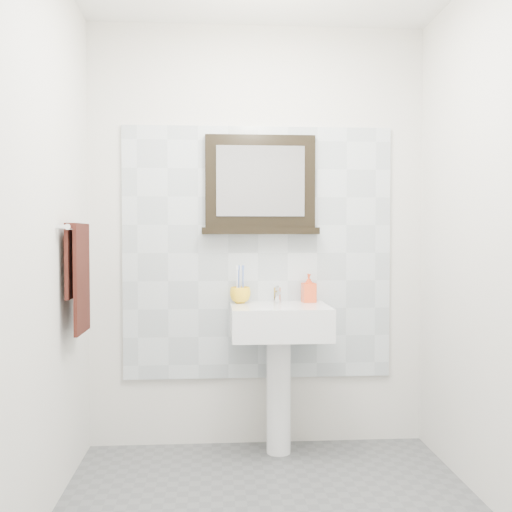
{
  "coord_description": "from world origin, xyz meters",
  "views": [
    {
      "loc": [
        -0.26,
        -2.47,
        1.26
      ],
      "look_at": [
        -0.05,
        0.55,
        1.15
      ],
      "focal_mm": 42.0,
      "sensor_mm": 36.0,
      "label": 1
    }
  ],
  "objects_px": {
    "framed_mirror": "(260,187)",
    "hand_towel": "(78,269)",
    "pedestal_sink": "(280,338)",
    "toothbrush_cup": "(240,295)",
    "soap_dispenser": "(309,288)"
  },
  "relations": [
    {
      "from": "pedestal_sink",
      "to": "toothbrush_cup",
      "type": "height_order",
      "value": "pedestal_sink"
    },
    {
      "from": "framed_mirror",
      "to": "hand_towel",
      "type": "height_order",
      "value": "framed_mirror"
    },
    {
      "from": "soap_dispenser",
      "to": "toothbrush_cup",
      "type": "bearing_deg",
      "value": 176.13
    },
    {
      "from": "framed_mirror",
      "to": "hand_towel",
      "type": "distance_m",
      "value": 1.16
    },
    {
      "from": "pedestal_sink",
      "to": "toothbrush_cup",
      "type": "xyz_separation_m",
      "value": [
        -0.22,
        0.12,
        0.23
      ]
    },
    {
      "from": "hand_towel",
      "to": "toothbrush_cup",
      "type": "bearing_deg",
      "value": 26.77
    },
    {
      "from": "toothbrush_cup",
      "to": "soap_dispenser",
      "type": "distance_m",
      "value": 0.41
    },
    {
      "from": "toothbrush_cup",
      "to": "pedestal_sink",
      "type": "bearing_deg",
      "value": -28.52
    },
    {
      "from": "framed_mirror",
      "to": "soap_dispenser",
      "type": "bearing_deg",
      "value": -9.59
    },
    {
      "from": "toothbrush_cup",
      "to": "hand_towel",
      "type": "xyz_separation_m",
      "value": [
        -0.83,
        -0.42,
        0.18
      ]
    },
    {
      "from": "soap_dispenser",
      "to": "framed_mirror",
      "type": "distance_m",
      "value": 0.66
    },
    {
      "from": "soap_dispenser",
      "to": "framed_mirror",
      "type": "height_order",
      "value": "framed_mirror"
    },
    {
      "from": "framed_mirror",
      "to": "hand_towel",
      "type": "bearing_deg",
      "value": -152.91
    },
    {
      "from": "pedestal_sink",
      "to": "soap_dispenser",
      "type": "xyz_separation_m",
      "value": [
        0.19,
        0.14,
        0.27
      ]
    },
    {
      "from": "soap_dispenser",
      "to": "framed_mirror",
      "type": "bearing_deg",
      "value": 163.67
    }
  ]
}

